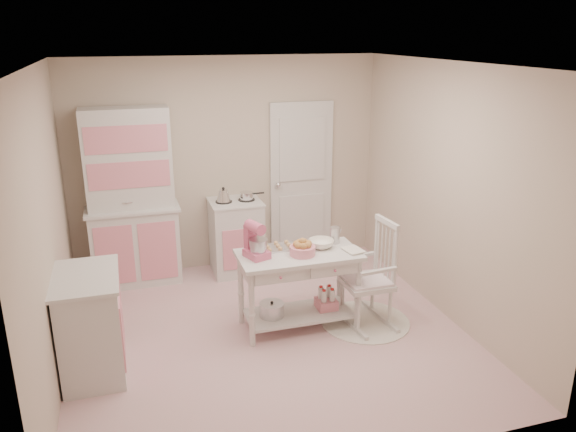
# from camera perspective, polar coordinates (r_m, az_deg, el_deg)

# --- Properties ---
(room_shell) EXTENTS (3.84, 3.84, 2.62)m
(room_shell) POSITION_cam_1_polar(r_m,az_deg,el_deg) (5.08, -2.17, 4.36)
(room_shell) COLOR #D6868D
(room_shell) RESTS_ON ground
(door) EXTENTS (0.82, 0.05, 2.04)m
(door) POSITION_cam_1_polar(r_m,az_deg,el_deg) (7.24, 1.35, 3.51)
(door) COLOR silver
(door) RESTS_ON ground
(hutch) EXTENTS (1.06, 0.50, 2.08)m
(hutch) POSITION_cam_1_polar(r_m,az_deg,el_deg) (6.69, -15.62, 1.74)
(hutch) COLOR silver
(hutch) RESTS_ON ground
(stove) EXTENTS (0.62, 0.57, 0.92)m
(stove) POSITION_cam_1_polar(r_m,az_deg,el_deg) (6.94, -5.27, -2.08)
(stove) COLOR silver
(stove) RESTS_ON ground
(base_cabinet) EXTENTS (0.54, 0.84, 0.92)m
(base_cabinet) POSITION_cam_1_polar(r_m,az_deg,el_deg) (5.22, -19.39, -10.33)
(base_cabinet) COLOR silver
(base_cabinet) RESTS_ON ground
(lace_rug) EXTENTS (0.92, 0.92, 0.01)m
(lace_rug) POSITION_cam_1_polar(r_m,az_deg,el_deg) (5.97, 7.82, -10.56)
(lace_rug) COLOR white
(lace_rug) RESTS_ON ground
(rocking_chair) EXTENTS (0.55, 0.77, 1.10)m
(rocking_chair) POSITION_cam_1_polar(r_m,az_deg,el_deg) (5.73, 8.06, -5.79)
(rocking_chair) COLOR silver
(rocking_chair) RESTS_ON ground
(work_table) EXTENTS (1.20, 0.60, 0.80)m
(work_table) POSITION_cam_1_polar(r_m,az_deg,el_deg) (5.67, 1.09, -7.54)
(work_table) COLOR silver
(work_table) RESTS_ON ground
(stand_mixer) EXTENTS (0.28, 0.33, 0.34)m
(stand_mixer) POSITION_cam_1_polar(r_m,az_deg,el_deg) (5.35, -3.22, -2.52)
(stand_mixer) COLOR #D3597E
(stand_mixer) RESTS_ON work_table
(cookie_tray) EXTENTS (0.34, 0.24, 0.02)m
(cookie_tray) POSITION_cam_1_polar(r_m,az_deg,el_deg) (5.62, -0.91, -3.23)
(cookie_tray) COLOR silver
(cookie_tray) RESTS_ON work_table
(bread_basket) EXTENTS (0.25, 0.25, 0.09)m
(bread_basket) POSITION_cam_1_polar(r_m,az_deg,el_deg) (5.45, 1.48, -3.52)
(bread_basket) COLOR pink
(bread_basket) RESTS_ON work_table
(mixing_bowl) EXTENTS (0.26, 0.26, 0.08)m
(mixing_bowl) POSITION_cam_1_polar(r_m,az_deg,el_deg) (5.64, 3.38, -2.83)
(mixing_bowl) COLOR white
(mixing_bowl) RESTS_ON work_table
(metal_pitcher) EXTENTS (0.10, 0.10, 0.17)m
(metal_pitcher) POSITION_cam_1_polar(r_m,az_deg,el_deg) (5.75, 4.80, -1.94)
(metal_pitcher) COLOR silver
(metal_pitcher) RESTS_ON work_table
(recipe_book) EXTENTS (0.20, 0.24, 0.02)m
(recipe_book) POSITION_cam_1_polar(r_m,az_deg,el_deg) (5.54, 5.93, -3.61)
(recipe_book) COLOR white
(recipe_book) RESTS_ON work_table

